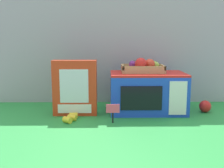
{
  "coord_description": "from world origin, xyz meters",
  "views": [
    {
      "loc": [
        -0.02,
        -1.54,
        0.43
      ],
      "look_at": [
        -0.0,
        0.0,
        0.17
      ],
      "focal_mm": 43.11,
      "sensor_mm": 36.0,
      "label": 1
    }
  ],
  "objects_px": {
    "food_groups_crate": "(143,67)",
    "toy_microwave": "(147,92)",
    "cookie_set_box": "(75,88)",
    "loose_toy_apple": "(205,106)",
    "loose_toy_banana": "(71,118)",
    "price_sign": "(113,111)"
  },
  "relations": [
    {
      "from": "food_groups_crate",
      "to": "price_sign",
      "type": "height_order",
      "value": "food_groups_crate"
    },
    {
      "from": "toy_microwave",
      "to": "price_sign",
      "type": "bearing_deg",
      "value": -133.31
    },
    {
      "from": "toy_microwave",
      "to": "food_groups_crate",
      "type": "bearing_deg",
      "value": 153.27
    },
    {
      "from": "toy_microwave",
      "to": "cookie_set_box",
      "type": "bearing_deg",
      "value": -172.13
    },
    {
      "from": "price_sign",
      "to": "loose_toy_apple",
      "type": "distance_m",
      "value": 0.59
    },
    {
      "from": "food_groups_crate",
      "to": "toy_microwave",
      "type": "bearing_deg",
      "value": -26.73
    },
    {
      "from": "price_sign",
      "to": "loose_toy_apple",
      "type": "bearing_deg",
      "value": 20.17
    },
    {
      "from": "food_groups_crate",
      "to": "loose_toy_banana",
      "type": "distance_m",
      "value": 0.52
    },
    {
      "from": "cookie_set_box",
      "to": "loose_toy_apple",
      "type": "height_order",
      "value": "cookie_set_box"
    },
    {
      "from": "food_groups_crate",
      "to": "loose_toy_banana",
      "type": "height_order",
      "value": "food_groups_crate"
    },
    {
      "from": "toy_microwave",
      "to": "price_sign",
      "type": "distance_m",
      "value": 0.31
    },
    {
      "from": "food_groups_crate",
      "to": "cookie_set_box",
      "type": "distance_m",
      "value": 0.42
    },
    {
      "from": "loose_toy_banana",
      "to": "loose_toy_apple",
      "type": "relative_size",
      "value": 1.82
    },
    {
      "from": "loose_toy_banana",
      "to": "loose_toy_apple",
      "type": "xyz_separation_m",
      "value": [
        0.78,
        0.16,
        0.02
      ]
    },
    {
      "from": "toy_microwave",
      "to": "loose_toy_apple",
      "type": "distance_m",
      "value": 0.35
    },
    {
      "from": "toy_microwave",
      "to": "price_sign",
      "type": "xyz_separation_m",
      "value": [
        -0.21,
        -0.22,
        -0.05
      ]
    },
    {
      "from": "cookie_set_box",
      "to": "loose_toy_apple",
      "type": "bearing_deg",
      "value": 2.87
    },
    {
      "from": "food_groups_crate",
      "to": "cookie_set_box",
      "type": "bearing_deg",
      "value": -169.83
    },
    {
      "from": "loose_toy_banana",
      "to": "loose_toy_apple",
      "type": "distance_m",
      "value": 0.8
    },
    {
      "from": "cookie_set_box",
      "to": "loose_toy_apple",
      "type": "relative_size",
      "value": 4.43
    },
    {
      "from": "loose_toy_apple",
      "to": "loose_toy_banana",
      "type": "bearing_deg",
      "value": -168.45
    },
    {
      "from": "loose_toy_apple",
      "to": "toy_microwave",
      "type": "bearing_deg",
      "value": 176.64
    }
  ]
}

